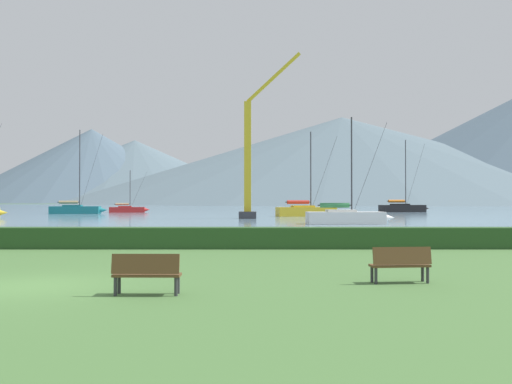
# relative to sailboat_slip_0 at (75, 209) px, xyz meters

# --- Properties ---
(ground_plane) EXTENTS (1000.00, 1000.00, 0.00)m
(ground_plane) POSITION_rel_sailboat_slip_0_xyz_m (22.05, -71.72, -0.73)
(ground_plane) COLOR #477038
(harbor_water) EXTENTS (320.00, 246.00, 0.00)m
(harbor_water) POSITION_rel_sailboat_slip_0_xyz_m (22.05, 65.28, -0.73)
(harbor_water) COLOR slate
(harbor_water) RESTS_ON ground_plane
(hedge_line) EXTENTS (80.00, 1.20, 0.93)m
(hedge_line) POSITION_rel_sailboat_slip_0_xyz_m (22.05, -60.72, -0.26)
(hedge_line) COLOR #284C23
(hedge_line) RESTS_ON ground_plane
(sailboat_slip_0) EXTENTS (8.66, 3.32, 12.94)m
(sailboat_slip_0) POSITION_rel_sailboat_slip_0_xyz_m (0.00, 0.00, 0.00)
(sailboat_slip_0) COLOR #19707A
(sailboat_slip_0) RESTS_ON harbor_water
(sailboat_slip_1) EXTENTS (9.03, 3.91, 11.09)m
(sailboat_slip_1) POSITION_rel_sailboat_slip_0_xyz_m (34.33, -12.82, 0.01)
(sailboat_slip_1) COLOR gold
(sailboat_slip_1) RESTS_ON harbor_water
(sailboat_slip_2) EXTENTS (8.03, 2.76, 9.61)m
(sailboat_slip_2) POSITION_rel_sailboat_slip_0_xyz_m (35.80, -35.65, -0.07)
(sailboat_slip_2) COLOR white
(sailboat_slip_2) RESTS_ON harbor_water
(sailboat_slip_3) EXTENTS (9.32, 4.31, 12.76)m
(sailboat_slip_3) POSITION_rel_sailboat_slip_0_xyz_m (53.64, 12.79, 0.04)
(sailboat_slip_3) COLOR black
(sailboat_slip_3) RESTS_ON harbor_water
(sailboat_slip_6) EXTENTS (6.90, 2.99, 7.20)m
(sailboat_slip_6) POSITION_rel_sailboat_slip_0_xyz_m (5.77, 9.31, -0.18)
(sailboat_slip_6) COLOR red
(sailboat_slip_6) RESTS_ON harbor_water
(park_bench_near_path) EXTENTS (1.53, 0.49, 0.95)m
(park_bench_near_path) POSITION_rel_sailboat_slip_0_xyz_m (25.18, -73.03, -0.20)
(park_bench_near_path) COLOR brown
(park_bench_near_path) RESTS_ON ground_plane
(park_bench_under_tree) EXTENTS (1.58, 0.63, 0.95)m
(park_bench_under_tree) POSITION_rel_sailboat_slip_0_xyz_m (31.43, -71.20, -0.20)
(park_bench_under_tree) COLOR brown
(park_bench_under_tree) RESTS_ON ground_plane
(dock_crane) EXTENTS (7.15, 2.00, 19.28)m
(dock_crane) POSITION_rel_sailboat_slip_0_xyz_m (26.96, -21.34, 5.48)
(dock_crane) COLOR #333338
(dock_crane) RESTS_ON ground_plane
(distant_hill_west_ridge) EXTENTS (205.97, 205.97, 45.53)m
(distant_hill_west_ridge) POSITION_rel_sailboat_slip_0_xyz_m (-60.64, 319.62, 22.04)
(distant_hill_west_ridge) COLOR slate
(distant_hill_west_ridge) RESTS_ON ground_plane
(distant_hill_central_peak) EXTENTS (344.65, 344.65, 54.82)m
(distant_hill_central_peak) POSITION_rel_sailboat_slip_0_xyz_m (82.57, 269.06, 26.68)
(distant_hill_central_peak) COLOR slate
(distant_hill_central_peak) RESTS_ON ground_plane
(distant_hill_far_shoulder) EXTENTS (186.01, 186.01, 52.59)m
(distant_hill_far_shoulder) POSITION_rel_sailboat_slip_0_xyz_m (-89.52, 310.63, 25.56)
(distant_hill_far_shoulder) COLOR #4C6070
(distant_hill_far_shoulder) RESTS_ON ground_plane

